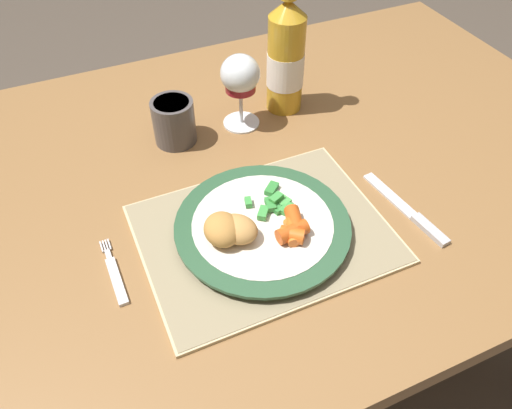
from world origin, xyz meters
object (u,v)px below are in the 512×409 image
Objects in this scene: wine_glass at (240,78)px; drinking_cup at (174,121)px; table_knife at (412,214)px; dinner_plate at (263,227)px; dining_table at (210,212)px; fork at (115,276)px; bottle at (286,56)px.

drinking_cup is (-0.13, 0.00, -0.06)m from wine_glass.
dinner_plate is at bearing 165.58° from table_knife.
wine_glass is at bearing 47.50° from dining_table.
fork is 0.42× the size of bottle.
wine_glass is (0.08, 0.28, 0.09)m from dinner_plate.
dinner_plate is 0.25m from table_knife.
table_knife is at bearing -8.83° from fork.
drinking_cup is at bearing 179.21° from wine_glass.
dinner_plate reaches higher than dining_table.
dinner_plate is at bearing -2.86° from fork.
drinking_cup is (-0.01, 0.13, 0.12)m from dining_table.
bottle reaches higher than table_knife.
drinking_cup is at bearing -175.69° from bottle.
bottle reaches higher than dining_table.
table_knife is 0.45m from drinking_cup.
wine_glass is at bearing -169.16° from bottle.
wine_glass is (0.31, 0.27, 0.10)m from fork.
wine_glass is 0.15m from drinking_cup.
bottle is (0.22, 0.15, 0.19)m from dining_table.
dining_table is at bearing -83.65° from drinking_cup.
table_knife is 0.38m from bottle.
bottle is at bearing 98.38° from table_knife.
dining_table is at bearing -146.01° from bottle.
fork is (-0.23, 0.01, -0.01)m from dinner_plate.
table_knife reaches higher than dining_table.
wine_glass is at bearing 40.87° from fork.
fork is 0.33m from drinking_cup.
dinner_plate is 1.45× the size of table_knife.
drinking_cup is at bearing 96.35° from dining_table.
fork is at bearing -145.07° from bottle.
bottle is (0.10, 0.02, 0.01)m from wine_glass.
fork is 0.42m from wine_glass.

